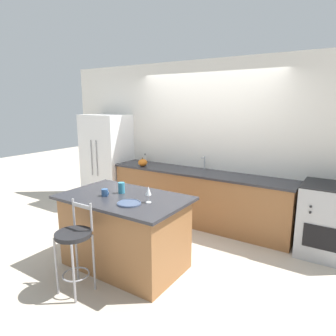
{
  "coord_description": "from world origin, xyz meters",
  "views": [
    {
      "loc": [
        2.19,
        -3.97,
        2.0
      ],
      "look_at": [
        -0.05,
        -0.51,
        1.11
      ],
      "focal_mm": 32.0,
      "sensor_mm": 36.0,
      "label": 1
    }
  ],
  "objects_px": {
    "coffee_mug": "(105,193)",
    "pumpkin_decoration": "(143,163)",
    "soap_bottle": "(145,158)",
    "dinner_plate": "(129,203)",
    "tumbler_cup": "(121,188)",
    "refrigerator": "(107,160)",
    "bar_stool_near": "(74,244)",
    "wine_glass": "(148,191)",
    "oven_range": "(330,221)"
  },
  "relations": [
    {
      "from": "oven_range",
      "to": "soap_bottle",
      "type": "bearing_deg",
      "value": 175.78
    },
    {
      "from": "dinner_plate",
      "to": "wine_glass",
      "type": "bearing_deg",
      "value": 45.58
    },
    {
      "from": "bar_stool_near",
      "to": "pumpkin_decoration",
      "type": "distance_m",
      "value": 2.43
    },
    {
      "from": "wine_glass",
      "to": "soap_bottle",
      "type": "xyz_separation_m",
      "value": [
        -1.51,
        1.93,
        -0.07
      ]
    },
    {
      "from": "oven_range",
      "to": "bar_stool_near",
      "type": "bearing_deg",
      "value": -132.63
    },
    {
      "from": "soap_bottle",
      "to": "dinner_plate",
      "type": "bearing_deg",
      "value": -56.98
    },
    {
      "from": "coffee_mug",
      "to": "pumpkin_decoration",
      "type": "distance_m",
      "value": 1.81
    },
    {
      "from": "pumpkin_decoration",
      "to": "refrigerator",
      "type": "bearing_deg",
      "value": 172.96
    },
    {
      "from": "dinner_plate",
      "to": "pumpkin_decoration",
      "type": "xyz_separation_m",
      "value": [
        -1.14,
        1.73,
        0.05
      ]
    },
    {
      "from": "tumbler_cup",
      "to": "coffee_mug",
      "type": "bearing_deg",
      "value": -113.86
    },
    {
      "from": "refrigerator",
      "to": "dinner_plate",
      "type": "relative_size",
      "value": 6.63
    },
    {
      "from": "refrigerator",
      "to": "soap_bottle",
      "type": "height_order",
      "value": "refrigerator"
    },
    {
      "from": "oven_range",
      "to": "coffee_mug",
      "type": "relative_size",
      "value": 9.05
    },
    {
      "from": "refrigerator",
      "to": "coffee_mug",
      "type": "distance_m",
      "value": 2.46
    },
    {
      "from": "oven_range",
      "to": "pumpkin_decoration",
      "type": "bearing_deg",
      "value": -177.72
    },
    {
      "from": "oven_range",
      "to": "coffee_mug",
      "type": "bearing_deg",
      "value": -142.11
    },
    {
      "from": "oven_range",
      "to": "dinner_plate",
      "type": "xyz_separation_m",
      "value": [
        -1.86,
        -1.85,
        0.43
      ]
    },
    {
      "from": "refrigerator",
      "to": "oven_range",
      "type": "xyz_separation_m",
      "value": [
        3.99,
        -0.0,
        -0.41
      ]
    },
    {
      "from": "bar_stool_near",
      "to": "tumbler_cup",
      "type": "height_order",
      "value": "tumbler_cup"
    },
    {
      "from": "dinner_plate",
      "to": "tumbler_cup",
      "type": "xyz_separation_m",
      "value": [
        -0.34,
        0.26,
        0.06
      ]
    },
    {
      "from": "dinner_plate",
      "to": "tumbler_cup",
      "type": "height_order",
      "value": "tumbler_cup"
    },
    {
      "from": "wine_glass",
      "to": "bar_stool_near",
      "type": "bearing_deg",
      "value": -124.91
    },
    {
      "from": "tumbler_cup",
      "to": "soap_bottle",
      "type": "height_order",
      "value": "soap_bottle"
    },
    {
      "from": "soap_bottle",
      "to": "wine_glass",
      "type": "bearing_deg",
      "value": -51.97
    },
    {
      "from": "bar_stool_near",
      "to": "dinner_plate",
      "type": "distance_m",
      "value": 0.71
    },
    {
      "from": "coffee_mug",
      "to": "dinner_plate",
      "type": "bearing_deg",
      "value": -8.56
    },
    {
      "from": "soap_bottle",
      "to": "refrigerator",
      "type": "bearing_deg",
      "value": -163.02
    },
    {
      "from": "refrigerator",
      "to": "wine_glass",
      "type": "distance_m",
      "value": 2.84
    },
    {
      "from": "wine_glass",
      "to": "pumpkin_decoration",
      "type": "height_order",
      "value": "wine_glass"
    },
    {
      "from": "tumbler_cup",
      "to": "pumpkin_decoration",
      "type": "relative_size",
      "value": 0.82
    },
    {
      "from": "refrigerator",
      "to": "bar_stool_near",
      "type": "xyz_separation_m",
      "value": [
        1.81,
        -2.37,
        -0.34
      ]
    },
    {
      "from": "refrigerator",
      "to": "soap_bottle",
      "type": "distance_m",
      "value": 0.81
    },
    {
      "from": "bar_stool_near",
      "to": "pumpkin_decoration",
      "type": "relative_size",
      "value": 6.0
    },
    {
      "from": "pumpkin_decoration",
      "to": "soap_bottle",
      "type": "distance_m",
      "value": 0.42
    },
    {
      "from": "refrigerator",
      "to": "coffee_mug",
      "type": "xyz_separation_m",
      "value": [
        1.69,
        -1.78,
        0.06
      ]
    },
    {
      "from": "bar_stool_near",
      "to": "soap_bottle",
      "type": "bearing_deg",
      "value": 111.7
    },
    {
      "from": "dinner_plate",
      "to": "coffee_mug",
      "type": "height_order",
      "value": "coffee_mug"
    },
    {
      "from": "dinner_plate",
      "to": "tumbler_cup",
      "type": "relative_size",
      "value": 1.98
    },
    {
      "from": "bar_stool_near",
      "to": "tumbler_cup",
      "type": "distance_m",
      "value": 0.89
    },
    {
      "from": "oven_range",
      "to": "pumpkin_decoration",
      "type": "relative_size",
      "value": 5.87
    },
    {
      "from": "wine_glass",
      "to": "tumbler_cup",
      "type": "relative_size",
      "value": 1.38
    },
    {
      "from": "coffee_mug",
      "to": "pumpkin_decoration",
      "type": "height_order",
      "value": "pumpkin_decoration"
    },
    {
      "from": "pumpkin_decoration",
      "to": "soap_bottle",
      "type": "relative_size",
      "value": 1.05
    },
    {
      "from": "coffee_mug",
      "to": "oven_range",
      "type": "bearing_deg",
      "value": 37.89
    },
    {
      "from": "pumpkin_decoration",
      "to": "dinner_plate",
      "type": "bearing_deg",
      "value": -56.62
    },
    {
      "from": "bar_stool_near",
      "to": "coffee_mug",
      "type": "xyz_separation_m",
      "value": [
        -0.11,
        0.58,
        0.39
      ]
    },
    {
      "from": "refrigerator",
      "to": "oven_range",
      "type": "height_order",
      "value": "refrigerator"
    },
    {
      "from": "oven_range",
      "to": "bar_stool_near",
      "type": "relative_size",
      "value": 0.98
    },
    {
      "from": "bar_stool_near",
      "to": "oven_range",
      "type": "bearing_deg",
      "value": 47.37
    },
    {
      "from": "refrigerator",
      "to": "soap_bottle",
      "type": "bearing_deg",
      "value": 16.98
    }
  ]
}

